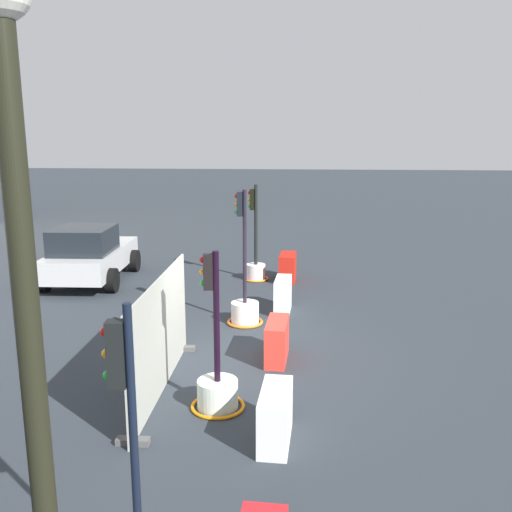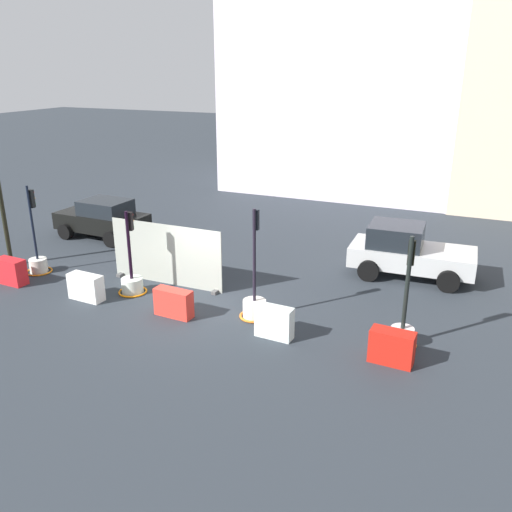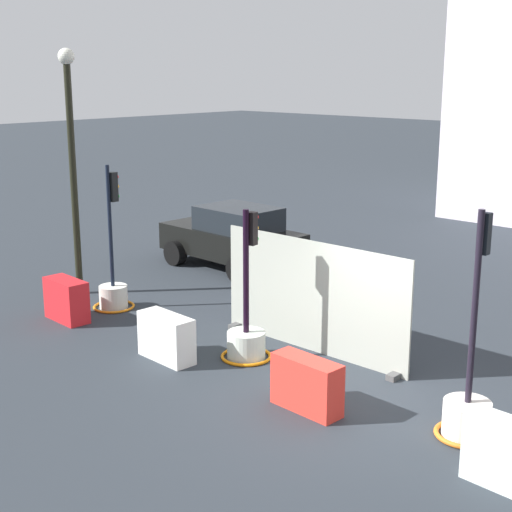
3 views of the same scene
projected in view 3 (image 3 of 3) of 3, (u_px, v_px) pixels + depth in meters
ground_plane at (339, 396)px, 11.87m from camera, size 120.00×120.00×0.00m
traffic_light_0 at (113, 287)px, 16.15m from camera, size 0.90×0.90×3.10m
traffic_light_1 at (247, 335)px, 13.33m from camera, size 0.92×0.92×2.70m
traffic_light_2 at (468, 407)px, 10.45m from camera, size 0.88×0.88×3.25m
construction_barrier_0 at (66, 300)px, 15.35m from camera, size 1.07×0.52×0.86m
construction_barrier_1 at (166, 337)px, 13.27m from camera, size 1.16×0.50×0.82m
construction_barrier_2 at (307, 385)px, 11.29m from camera, size 1.17×0.47×0.82m
construction_barrier_3 at (506, 454)px, 9.18m from camera, size 1.04×0.44×0.89m
car_black_sedan at (233, 237)px, 19.39m from camera, size 3.93×2.19×1.62m
street_lamp_post at (72, 149)px, 16.52m from camera, size 0.36×0.36×5.47m
site_fence_panel at (312, 299)px, 13.57m from camera, size 4.11×0.50×2.06m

